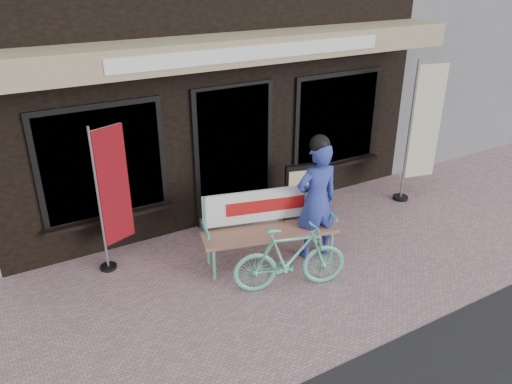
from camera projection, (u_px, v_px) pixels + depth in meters
ground at (305, 277)px, 6.66m from camera, size 70.00×70.00×0.00m
storefront at (157, 10)px, 9.29m from camera, size 7.00×6.77×6.00m
neighbor_right_near at (447, 2)px, 13.65m from camera, size 10.00×7.00×5.60m
bench at (268, 221)px, 6.83m from camera, size 1.92×0.92×1.01m
person at (317, 199)px, 6.80m from camera, size 0.66×0.48×1.80m
bicycle at (290, 258)px, 6.26m from camera, size 1.52×0.85×0.88m
nobori_red at (112, 194)px, 6.54m from camera, size 0.60×0.33×2.03m
nobori_cream at (422, 130)px, 8.36m from camera, size 0.72×0.32×2.43m
menu_stand at (299, 192)px, 7.93m from camera, size 0.48×0.22×0.95m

